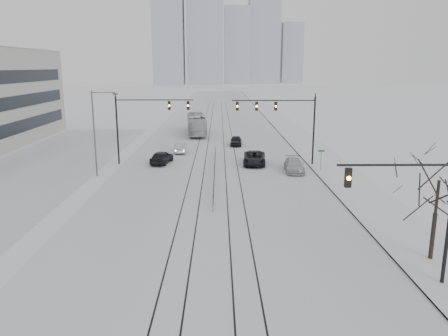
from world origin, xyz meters
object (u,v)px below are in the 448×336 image
traffic_mast_near (420,204)px  sedan_sb_inner (162,157)px  sedan_sb_outer (181,148)px  box_truck (197,125)px  sedan_nb_front (254,158)px  sedan_nb_far (236,141)px  sedan_nb_right (294,165)px  bare_tree (438,189)px

traffic_mast_near → sedan_sb_inner: traffic_mast_near is taller
sedan_sb_outer → box_truck: bearing=-96.2°
sedan_nb_front → box_truck: box_truck is taller
sedan_nb_far → box_truck: box_truck is taller
traffic_mast_near → sedan_sb_inner: 34.81m
sedan_sb_inner → sedan_nb_far: sedan_sb_inner is taller
box_truck → sedan_nb_right: bearing=108.8°
sedan_sb_inner → sedan_nb_far: bearing=-116.5°
sedan_sb_inner → sedan_sb_outer: size_ratio=1.12×
sedan_nb_right → sedan_nb_far: 17.50m
sedan_nb_far → sedan_sb_inner: bearing=-123.9°
traffic_mast_near → bare_tree: size_ratio=1.15×
sedan_sb_inner → bare_tree: bearing=136.8°
sedan_nb_far → sedan_nb_right: bearing=-67.1°
sedan_sb_outer → sedan_nb_front: sedan_nb_front is taller
traffic_mast_near → sedan_sb_outer: traffic_mast_near is taller
bare_tree → sedan_nb_far: bare_tree is taller
bare_tree → sedan_nb_far: size_ratio=1.50×
sedan_nb_right → box_truck: 29.96m
sedan_nb_front → sedan_nb_right: 5.52m
bare_tree → sedan_nb_right: (-4.40, 22.79, -3.78)m
sedan_sb_outer → sedan_nb_front: 11.90m
sedan_sb_inner → traffic_mast_near: bearing=130.6°
sedan_sb_inner → sedan_nb_right: bearing=175.3°
bare_tree → box_truck: bearing=108.3°
sedan_sb_outer → sedan_nb_front: size_ratio=0.74×
bare_tree → box_truck: bare_tree is taller
traffic_mast_near → sedan_nb_right: size_ratio=1.43×
bare_tree → box_truck: 52.89m
sedan_nb_front → box_truck: bearing=113.6°
bare_tree → box_truck: size_ratio=0.50×
sedan_sb_inner → sedan_sb_outer: bearing=-93.1°
traffic_mast_near → sedan_nb_far: (-7.80, 42.30, -3.87)m
traffic_mast_near → bare_tree: 3.85m
bare_tree → sedan_nb_right: bare_tree is taller
sedan_sb_inner → sedan_sb_outer: sedan_sb_inner is taller
sedan_nb_right → sedan_nb_front: bearing=141.2°
traffic_mast_near → sedan_nb_front: traffic_mast_near is taller
sedan_sb_inner → sedan_nb_far: size_ratio=1.13×
sedan_nb_front → box_truck: (-8.05, 23.68, 0.93)m
sedan_nb_right → sedan_sb_inner: bearing=167.5°
sedan_nb_right → traffic_mast_near: bearing=-82.5°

